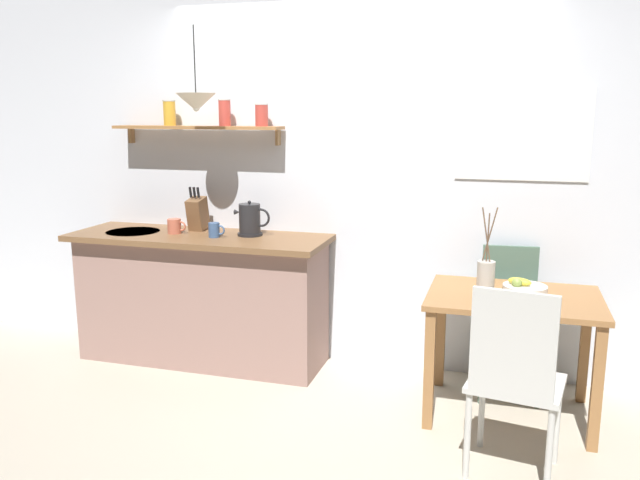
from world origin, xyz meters
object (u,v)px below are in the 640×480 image
dining_chair_far (509,314)px  electric_kettle (250,220)px  dining_table (513,315)px  coffee_mug_by_sink (175,226)px  twig_vase (486,276)px  coffee_mug_spare (215,230)px  fruit_bowl (524,290)px  pendant_lamp (196,102)px  dining_chair_near (514,374)px  knife_block (198,213)px

dining_chair_far → electric_kettle: size_ratio=3.55×
dining_table → coffee_mug_by_sink: size_ratio=7.05×
twig_vase → coffee_mug_spare: size_ratio=4.27×
dining_table → dining_chair_far: bearing=92.7°
fruit_bowl → pendant_lamp: pendant_lamp is taller
dining_chair_near → fruit_bowl: 0.72m
dining_chair_far → electric_kettle: 1.83m
twig_vase → knife_block: 2.09m
dining_chair_far → coffee_mug_by_sink: size_ratio=6.70×
dining_table → dining_chair_far: size_ratio=1.05×
dining_table → fruit_bowl: size_ratio=3.95×
dining_chair_near → coffee_mug_by_sink: bearing=157.5°
knife_block → coffee_mug_by_sink: 0.20m
dining_table → dining_chair_near: dining_chair_near is taller
pendant_lamp → dining_chair_far: bearing=6.5°
dining_chair_near → electric_kettle: size_ratio=3.76×
dining_chair_far → twig_vase: 0.52m
dining_chair_far → fruit_bowl: dining_chair_far is taller
dining_table → fruit_bowl: bearing=-28.9°
twig_vase → pendant_lamp: pendant_lamp is taller
dining_chair_near → knife_block: (-2.21, 1.11, 0.51)m
dining_table → pendant_lamp: size_ratio=1.79×
fruit_bowl → twig_vase: size_ratio=0.49×
twig_vase → knife_block: bearing=168.8°
dining_chair_far → knife_block: (-2.18, 0.02, 0.55)m
electric_kettle → coffee_mug_by_sink: size_ratio=1.89×
coffee_mug_spare → dining_chair_near: bearing=-24.6°
dining_chair_near → twig_vase: twig_vase is taller
dining_chair_far → twig_vase: size_ratio=1.83×
dining_chair_far → coffee_mug_by_sink: 2.34m
electric_kettle → dining_chair_far: bearing=1.5°
coffee_mug_by_sink → knife_block: bearing=54.0°
dining_table → electric_kettle: electric_kettle is taller
electric_kettle → knife_block: 0.44m
knife_block → coffee_mug_spare: 0.31m
dining_chair_far → pendant_lamp: size_ratio=1.70×
coffee_mug_spare → knife_block: bearing=138.8°
fruit_bowl → pendant_lamp: size_ratio=0.45×
coffee_mug_spare → pendant_lamp: size_ratio=0.22×
dining_chair_near → coffee_mug_spare: (-1.99, 0.91, 0.43)m
coffee_mug_spare → pendant_lamp: 0.86m
electric_kettle → dining_chair_near: bearing=-30.3°
fruit_bowl → coffee_mug_spare: (-2.03, 0.23, 0.20)m
electric_kettle → knife_block: (-0.44, 0.07, 0.02)m
dining_table → twig_vase: 0.28m
dining_chair_near → coffee_mug_by_sink: coffee_mug_by_sink is taller
coffee_mug_spare → dining_table: bearing=-5.7°
dining_table → twig_vase: bearing=-177.3°
dining_chair_near → twig_vase: 0.78m
dining_table → coffee_mug_spare: bearing=174.3°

